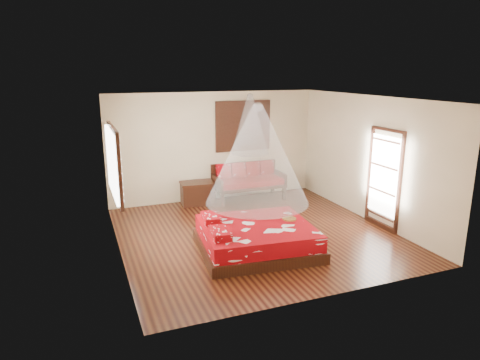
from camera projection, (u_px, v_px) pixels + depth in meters
The scene contains 10 objects.
room at pixel (256, 169), 8.63m from camera, with size 5.54×5.54×2.84m.
bed at pixel (256, 237), 8.11m from camera, with size 2.31×2.13×0.64m.
daybed at pixel (248, 180), 11.28m from camera, with size 1.84×0.82×0.96m.
storage_chest at pixel (197, 193), 10.92m from camera, with size 0.88×0.67×0.57m.
shutter_panel at pixel (243, 126), 11.23m from camera, with size 1.52×0.06×1.32m.
window_left at pixel (115, 162), 7.78m from camera, with size 0.10×1.74×1.34m.
glazed_door at pixel (384, 179), 9.12m from camera, with size 0.08×1.02×2.16m.
wine_tray at pixel (289, 217), 8.34m from camera, with size 0.27×0.27×0.22m.
mosquito_net_main at pixel (257, 155), 7.71m from camera, with size 1.91×1.91×1.80m, color white.
mosquito_net_daybed at pixel (250, 124), 10.78m from camera, with size 0.97×0.97×1.50m, color white.
Camera 1 is at (-3.34, -7.72, 3.35)m, focal length 32.00 mm.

